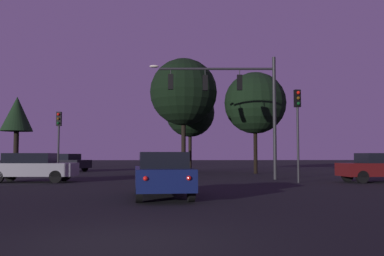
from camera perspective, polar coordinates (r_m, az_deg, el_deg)
The scene contains 12 objects.
ground_plane at distance 31.50m, azimuth -4.19°, elevation -6.22°, with size 168.00×168.00×0.00m, color black.
traffic_signal_mast_arm at distance 25.02m, azimuth 5.69°, elevation 4.60°, with size 7.42×0.63×7.19m.
traffic_light_corner_left at distance 28.14m, azimuth -17.50°, elevation -0.36°, with size 0.31×0.36×4.16m.
traffic_light_corner_right at distance 22.54m, azimuth 14.04°, elevation 1.43°, with size 0.33×0.37×4.80m.
car_nearside_lane at distance 14.37m, azimuth -4.03°, elevation -6.16°, with size 2.17×4.58×1.52m.
car_crossing_left at distance 23.91m, azimuth -20.75°, elevation -4.92°, with size 4.61×1.94×1.52m.
car_crossing_right at distance 24.39m, azimuth 23.78°, elevation -4.82°, with size 4.13×2.05×1.52m.
car_far_lane at distance 38.14m, azimuth -16.62°, elevation -4.43°, with size 4.57×3.77×1.52m.
tree_behind_sign at distance 37.66m, azimuth -0.26°, elevation 2.09°, with size 4.37×4.37×7.38m.
tree_left_far at distance 32.98m, azimuth 8.48°, elevation 3.33°, with size 4.74×4.74×7.79m.
tree_center_horizon at distance 32.99m, azimuth -1.14°, elevation 4.85°, with size 5.21×5.21×8.92m.
tree_right_cluster at distance 46.79m, azimuth -22.50°, elevation 1.66°, with size 3.21×3.21×7.39m.
Camera 1 is at (0.79, -6.96, 1.43)m, focal length 39.64 mm.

